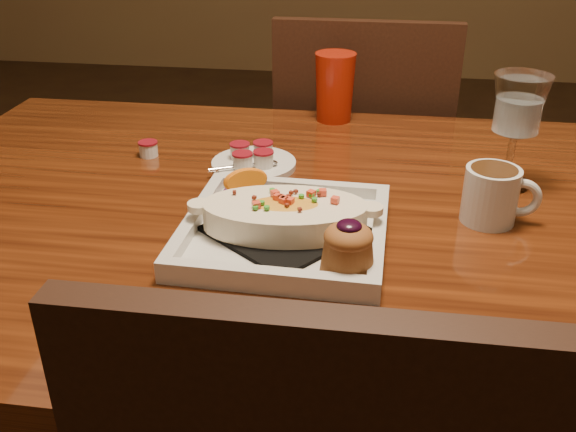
# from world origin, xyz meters

# --- Properties ---
(table) EXTENTS (1.50, 0.90, 0.75)m
(table) POSITION_xyz_m (0.00, 0.00, 0.65)
(table) COLOR maroon
(table) RESTS_ON floor
(chair_far) EXTENTS (0.42, 0.42, 0.93)m
(chair_far) POSITION_xyz_m (-0.00, 0.63, 0.51)
(chair_far) COLOR black
(chair_far) RESTS_ON floor
(plate) EXTENTS (0.28, 0.28, 0.08)m
(plate) POSITION_xyz_m (-0.08, -0.11, 0.78)
(plate) COLOR silver
(plate) RESTS_ON table
(coffee_mug) EXTENTS (0.11, 0.08, 0.08)m
(coffee_mug) POSITION_xyz_m (0.20, -0.01, 0.79)
(coffee_mug) COLOR silver
(coffee_mug) RESTS_ON table
(goblet) EXTENTS (0.09, 0.09, 0.18)m
(goblet) POSITION_xyz_m (0.25, 0.12, 0.88)
(goblet) COLOR silver
(goblet) RESTS_ON table
(saucer) EXTENTS (0.15, 0.15, 0.10)m
(saucer) POSITION_xyz_m (-0.17, 0.13, 0.76)
(saucer) COLOR silver
(saucer) RESTS_ON table
(creamer_loose) EXTENTS (0.03, 0.03, 0.03)m
(creamer_loose) POSITION_xyz_m (-0.37, 0.16, 0.76)
(creamer_loose) COLOR silver
(creamer_loose) RESTS_ON table
(red_tumbler) EXTENTS (0.08, 0.08, 0.14)m
(red_tumbler) POSITION_xyz_m (-0.06, 0.40, 0.82)
(red_tumbler) COLOR #A51D0B
(red_tumbler) RESTS_ON table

